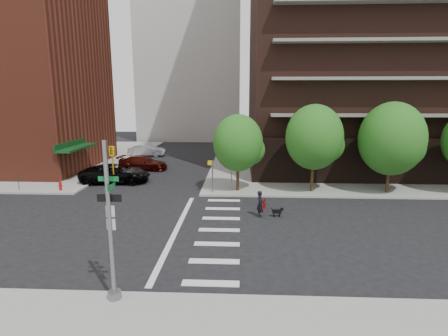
{
  "coord_description": "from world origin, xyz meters",
  "views": [
    {
      "loc": [
        4.18,
        -19.23,
        7.57
      ],
      "look_at": [
        3.0,
        6.0,
        2.5
      ],
      "focal_mm": 28.0,
      "sensor_mm": 36.0,
      "label": 1
    }
  ],
  "objects_px": {
    "parked_car_maroon": "(143,163)",
    "fire_hydrant": "(60,185)",
    "parked_car_silver": "(147,150)",
    "scooter": "(264,203)",
    "traffic_signal": "(111,235)",
    "dog_walker": "(260,204)",
    "parked_car_black": "(115,174)"
  },
  "relations": [
    {
      "from": "parked_car_black",
      "to": "dog_walker",
      "type": "distance_m",
      "value": 15.33
    },
    {
      "from": "parked_car_silver",
      "to": "parked_car_maroon",
      "type": "bearing_deg",
      "value": -168.89
    },
    {
      "from": "parked_car_black",
      "to": "dog_walker",
      "type": "xyz_separation_m",
      "value": [
        12.63,
        -8.69,
        0.01
      ]
    },
    {
      "from": "fire_hydrant",
      "to": "scooter",
      "type": "xyz_separation_m",
      "value": [
        16.35,
        -3.82,
        -0.09
      ]
    },
    {
      "from": "traffic_signal",
      "to": "scooter",
      "type": "xyz_separation_m",
      "value": [
        6.32,
        11.48,
        -2.24
      ]
    },
    {
      "from": "fire_hydrant",
      "to": "parked_car_silver",
      "type": "xyz_separation_m",
      "value": [
        2.3,
        18.28,
        0.23
      ]
    },
    {
      "from": "parked_car_maroon",
      "to": "parked_car_silver",
      "type": "distance_m",
      "value": 9.24
    },
    {
      "from": "scooter",
      "to": "dog_walker",
      "type": "distance_m",
      "value": 1.57
    },
    {
      "from": "parked_car_black",
      "to": "parked_car_maroon",
      "type": "height_order",
      "value": "parked_car_black"
    },
    {
      "from": "parked_car_silver",
      "to": "dog_walker",
      "type": "relative_size",
      "value": 2.77
    },
    {
      "from": "parked_car_black",
      "to": "parked_car_silver",
      "type": "distance_m",
      "value": 14.93
    },
    {
      "from": "parked_car_maroon",
      "to": "dog_walker",
      "type": "distance_m",
      "value": 18.68
    },
    {
      "from": "traffic_signal",
      "to": "fire_hydrant",
      "type": "relative_size",
      "value": 8.2
    },
    {
      "from": "fire_hydrant",
      "to": "parked_car_maroon",
      "type": "distance_m",
      "value": 10.2
    },
    {
      "from": "fire_hydrant",
      "to": "traffic_signal",
      "type": "bearing_deg",
      "value": -56.74
    },
    {
      "from": "dog_walker",
      "to": "parked_car_silver",
      "type": "bearing_deg",
      "value": 30.86
    },
    {
      "from": "traffic_signal",
      "to": "scooter",
      "type": "relative_size",
      "value": 3.44
    },
    {
      "from": "fire_hydrant",
      "to": "parked_car_black",
      "type": "relative_size",
      "value": 0.12
    },
    {
      "from": "fire_hydrant",
      "to": "parked_car_maroon",
      "type": "xyz_separation_m",
      "value": [
        4.28,
        9.25,
        0.21
      ]
    },
    {
      "from": "parked_car_black",
      "to": "scooter",
      "type": "bearing_deg",
      "value": -123.74
    },
    {
      "from": "fire_hydrant",
      "to": "dog_walker",
      "type": "relative_size",
      "value": 0.42
    },
    {
      "from": "parked_car_maroon",
      "to": "fire_hydrant",
      "type": "bearing_deg",
      "value": 160.22
    },
    {
      "from": "fire_hydrant",
      "to": "parked_car_maroon",
      "type": "relative_size",
      "value": 0.14
    },
    {
      "from": "parked_car_silver",
      "to": "scooter",
      "type": "height_order",
      "value": "parked_car_silver"
    },
    {
      "from": "traffic_signal",
      "to": "dog_walker",
      "type": "bearing_deg",
      "value": 59.13
    },
    {
      "from": "traffic_signal",
      "to": "dog_walker",
      "type": "xyz_separation_m",
      "value": [
        5.98,
        10.0,
        -1.84
      ]
    },
    {
      "from": "parked_car_silver",
      "to": "fire_hydrant",
      "type": "bearing_deg",
      "value": 171.55
    },
    {
      "from": "fire_hydrant",
      "to": "scooter",
      "type": "height_order",
      "value": "scooter"
    },
    {
      "from": "parked_car_black",
      "to": "parked_car_silver",
      "type": "relative_size",
      "value": 1.28
    },
    {
      "from": "fire_hydrant",
      "to": "parked_car_silver",
      "type": "relative_size",
      "value": 0.15
    },
    {
      "from": "parked_car_maroon",
      "to": "scooter",
      "type": "distance_m",
      "value": 17.79
    },
    {
      "from": "parked_car_maroon",
      "to": "dog_walker",
      "type": "bearing_deg",
      "value": -136.07
    }
  ]
}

